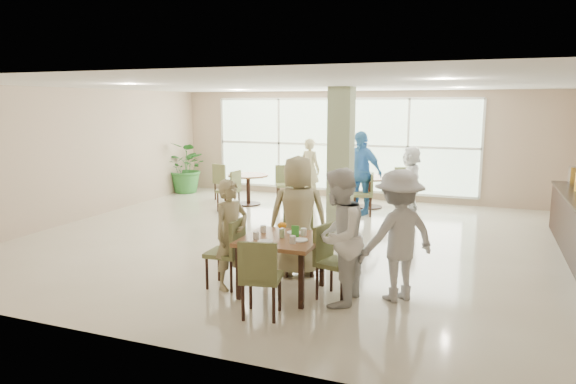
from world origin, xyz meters
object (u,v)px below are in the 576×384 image
(teen_standing, at_px, (398,236))
(adult_b, at_px, (411,179))
(round_table_right, at_px, (370,184))
(teen_left, at_px, (231,234))
(teen_far, at_px, (298,216))
(main_table, at_px, (282,244))
(adult_standing, at_px, (310,169))
(round_table_left, at_px, (248,183))
(potted_plant, at_px, (187,167))
(teen_right, at_px, (338,237))
(adult_a, at_px, (360,173))

(teen_standing, relative_size, adult_b, 1.10)
(round_table_right, distance_m, teen_left, 6.12)
(teen_far, height_order, teen_standing, teen_far)
(main_table, xyz_separation_m, adult_standing, (-1.78, 6.42, 0.14))
(main_table, relative_size, adult_standing, 0.63)
(round_table_left, xyz_separation_m, teen_left, (2.31, -5.37, 0.20))
(potted_plant, xyz_separation_m, teen_left, (4.63, -6.32, 0.03))
(teen_far, distance_m, teen_standing, 1.58)
(adult_standing, bearing_deg, teen_far, 127.04)
(teen_right, distance_m, adult_b, 6.01)
(round_table_right, distance_m, adult_b, 0.98)
(potted_plant, distance_m, teen_left, 7.84)
(teen_left, bearing_deg, teen_far, -13.78)
(main_table, relative_size, potted_plant, 0.71)
(adult_standing, bearing_deg, round_table_right, -174.00)
(round_table_right, height_order, adult_standing, adult_standing)
(teen_right, xyz_separation_m, adult_b, (0.06, 6.01, -0.10))
(teen_right, bearing_deg, adult_standing, -156.20)
(potted_plant, relative_size, adult_standing, 0.89)
(round_table_left, height_order, adult_a, adult_a)
(teen_far, relative_size, teen_right, 1.03)
(teen_left, relative_size, teen_right, 0.87)
(adult_b, xyz_separation_m, adult_standing, (-2.62, 0.52, 0.04))
(teen_standing, distance_m, adult_b, 5.63)
(teen_left, bearing_deg, potted_plant, 59.27)
(round_table_left, distance_m, teen_left, 5.85)
(potted_plant, bearing_deg, round_table_left, -22.16)
(round_table_left, xyz_separation_m, teen_far, (2.95, -4.51, 0.33))
(teen_standing, height_order, adult_b, teen_standing)
(potted_plant, xyz_separation_m, teen_right, (6.12, -6.34, 0.14))
(adult_a, relative_size, adult_standing, 1.17)
(teen_far, height_order, teen_right, teen_far)
(teen_left, distance_m, adult_b, 6.19)
(round_table_right, distance_m, adult_a, 0.86)
(round_table_left, relative_size, teen_standing, 0.59)
(teen_left, xyz_separation_m, teen_far, (0.64, 0.86, 0.13))
(potted_plant, bearing_deg, teen_far, -45.95)
(potted_plant, height_order, adult_standing, adult_standing)
(main_table, bearing_deg, round_table_left, 119.60)
(potted_plant, bearing_deg, adult_b, -3.04)
(teen_far, bearing_deg, main_table, 70.18)
(teen_far, height_order, adult_standing, teen_far)
(adult_a, xyz_separation_m, adult_b, (1.03, 0.68, -0.18))
(teen_standing, xyz_separation_m, adult_b, (-0.61, 5.59, -0.08))
(round_table_right, xyz_separation_m, adult_standing, (-1.66, 0.42, 0.22))
(teen_left, xyz_separation_m, adult_standing, (-1.08, 6.50, 0.05))
(main_table, relative_size, round_table_right, 0.88)
(round_table_left, xyz_separation_m, teen_standing, (4.46, -4.97, 0.29))
(round_table_left, relative_size, potted_plant, 0.70)
(round_table_right, xyz_separation_m, potted_plant, (-5.22, 0.23, 0.13))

